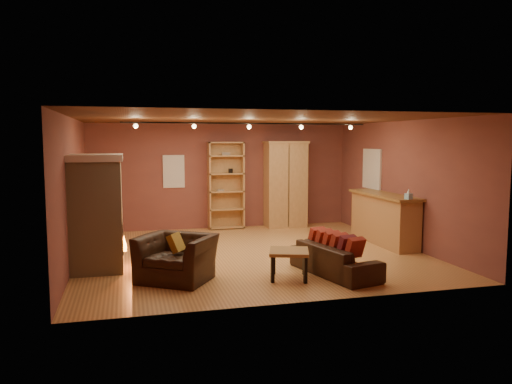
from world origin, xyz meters
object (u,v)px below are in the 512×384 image
object	(u,v)px
bookcase	(226,185)
fireplace	(97,213)
coffee_table	(289,254)
armoire	(285,184)
loveseat	(335,253)
bar_counter	(384,218)
armchair	(176,250)

from	to	relation	value
bookcase	fireplace	bearing A→B (deg)	-129.80
fireplace	coffee_table	xyz separation A→B (m)	(3.20, -1.40, -0.64)
armoire	loveseat	xyz separation A→B (m)	(-0.66, -4.89, -0.79)
bar_counter	loveseat	world-z (taller)	bar_counter
armoire	coffee_table	xyz separation A→B (m)	(-1.53, -4.95, -0.75)
bar_counter	armoire	bearing A→B (deg)	119.15
coffee_table	armoire	bearing A→B (deg)	72.78
loveseat	coffee_table	xyz separation A→B (m)	(-0.87, -0.06, 0.04)
loveseat	armchair	distance (m)	2.78
armoire	armchair	world-z (taller)	armoire
fireplace	armchair	size ratio (longest dim) A/B	1.50
armoire	bar_counter	size ratio (longest dim) A/B	0.97
bookcase	armchair	size ratio (longest dim) A/B	1.65
armoire	armchair	distance (m)	5.74
bar_counter	coffee_table	bearing A→B (deg)	-143.43
coffee_table	armchair	bearing A→B (deg)	168.37
loveseat	coffee_table	world-z (taller)	loveseat
fireplace	bar_counter	xyz separation A→B (m)	(6.24, 0.86, -0.48)
loveseat	armchair	bearing A→B (deg)	69.65
armoire	armchair	size ratio (longest dim) A/B	1.66
fireplace	armchair	bearing A→B (deg)	-37.39
armchair	coffee_table	size ratio (longest dim) A/B	1.70
fireplace	bar_counter	size ratio (longest dim) A/B	0.88
armoire	loveseat	world-z (taller)	armoire
loveseat	bar_counter	bearing A→B (deg)	-58.19
armoire	loveseat	bearing A→B (deg)	-97.71
armchair	coffee_table	distance (m)	1.93
armoire	bar_counter	bearing A→B (deg)	-60.85
bookcase	coffee_table	size ratio (longest dim) A/B	2.80
bookcase	coffee_table	world-z (taller)	bookcase
armoire	armchair	bearing A→B (deg)	-126.83
loveseat	armchair	xyz separation A→B (m)	(-2.76, 0.33, 0.14)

